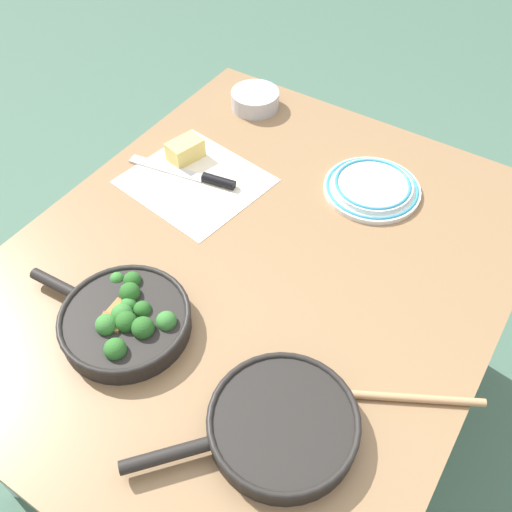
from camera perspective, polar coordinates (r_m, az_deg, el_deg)
ground_plane at (r=1.86m, az=-0.00°, el=-15.55°), size 14.00×14.00×0.00m
dining_table_red at (r=1.30m, az=-0.00°, el=-2.71°), size 1.25×1.01×0.74m
skillet_broccoli at (r=1.14m, az=-12.98°, el=-6.18°), size 0.26×0.37×0.07m
skillet_eggs at (r=1.01m, az=2.52°, el=-16.48°), size 0.35×0.32×0.05m
wooden_spoon at (r=1.07m, az=9.77°, el=-13.46°), size 0.21×0.34×0.02m
parchment_sheet at (r=1.44m, az=-6.08°, el=7.46°), size 0.33×0.35×0.00m
grater_knife at (r=1.44m, az=-5.95°, el=7.98°), size 0.07×0.29×0.02m
cheese_block at (r=1.49m, az=-7.09°, el=10.46°), size 0.10×0.08×0.05m
dinner_plate_stack at (r=1.42m, az=11.55°, el=6.78°), size 0.24×0.24×0.03m
prep_bowl_steel at (r=1.67m, az=-0.09°, el=15.38°), size 0.14×0.14×0.05m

